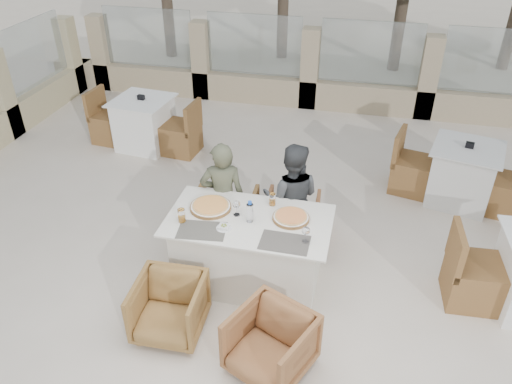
% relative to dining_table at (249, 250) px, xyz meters
% --- Properties ---
extents(ground, '(80.00, 80.00, 0.00)m').
position_rel_dining_table_xyz_m(ground, '(-0.07, -0.09, -0.39)').
color(ground, beige).
rests_on(ground, ground).
extents(sand_patch, '(30.00, 16.00, 0.01)m').
position_rel_dining_table_xyz_m(sand_patch, '(-0.07, 13.91, -0.38)').
color(sand_patch, '#F0E0C4').
rests_on(sand_patch, ground).
extents(perimeter_wall_far, '(10.00, 0.34, 1.60)m').
position_rel_dining_table_xyz_m(perimeter_wall_far, '(-0.07, 4.71, 0.42)').
color(perimeter_wall_far, tan).
rests_on(perimeter_wall_far, ground).
extents(dining_table, '(1.60, 0.90, 0.77)m').
position_rel_dining_table_xyz_m(dining_table, '(0.00, 0.00, 0.00)').
color(dining_table, silver).
rests_on(dining_table, ground).
extents(placemat_near_left, '(0.48, 0.35, 0.00)m').
position_rel_dining_table_xyz_m(placemat_near_left, '(-0.39, -0.27, 0.39)').
color(placemat_near_left, '#59564D').
rests_on(placemat_near_left, dining_table).
extents(placemat_near_right, '(0.45, 0.30, 0.00)m').
position_rel_dining_table_xyz_m(placemat_near_right, '(0.40, -0.27, 0.39)').
color(placemat_near_right, '#56514A').
rests_on(placemat_near_right, dining_table).
extents(pizza_left, '(0.55, 0.55, 0.05)m').
position_rel_dining_table_xyz_m(pizza_left, '(-0.42, 0.10, 0.41)').
color(pizza_left, orange).
rests_on(pizza_left, dining_table).
extents(pizza_right, '(0.36, 0.36, 0.05)m').
position_rel_dining_table_xyz_m(pizza_right, '(0.40, 0.10, 0.41)').
color(pizza_right, '#E34E1F').
rests_on(pizza_right, dining_table).
extents(water_bottle, '(0.09, 0.09, 0.23)m').
position_rel_dining_table_xyz_m(water_bottle, '(0.02, -0.02, 0.50)').
color(water_bottle, '#BEE0FA').
rests_on(water_bottle, dining_table).
extents(wine_glass_centre, '(0.09, 0.09, 0.18)m').
position_rel_dining_table_xyz_m(wine_glass_centre, '(-0.14, 0.05, 0.48)').
color(wine_glass_centre, white).
rests_on(wine_glass_centre, dining_table).
extents(wine_glass_corner, '(0.10, 0.10, 0.18)m').
position_rel_dining_table_xyz_m(wine_glass_corner, '(0.58, -0.22, 0.48)').
color(wine_glass_corner, white).
rests_on(wine_glass_corner, dining_table).
extents(beer_glass_left, '(0.08, 0.08, 0.14)m').
position_rel_dining_table_xyz_m(beer_glass_left, '(-0.62, -0.18, 0.46)').
color(beer_glass_left, orange).
rests_on(beer_glass_left, dining_table).
extents(beer_glass_right, '(0.08, 0.08, 0.13)m').
position_rel_dining_table_xyz_m(beer_glass_right, '(0.17, 0.30, 0.45)').
color(beer_glass_right, orange).
rests_on(beer_glass_right, dining_table).
extents(olive_dish, '(0.13, 0.13, 0.04)m').
position_rel_dining_table_xyz_m(olive_dish, '(-0.19, -0.19, 0.41)').
color(olive_dish, silver).
rests_on(olive_dish, dining_table).
extents(armchair_far_left, '(0.71, 0.73, 0.64)m').
position_rel_dining_table_xyz_m(armchair_far_left, '(-0.42, 0.56, -0.07)').
color(armchair_far_left, olive).
rests_on(armchair_far_left, ground).
extents(armchair_far_right, '(0.62, 0.64, 0.55)m').
position_rel_dining_table_xyz_m(armchair_far_right, '(0.31, 0.79, -0.11)').
color(armchair_far_right, '#965C36').
rests_on(armchair_far_right, ground).
extents(armchair_near_left, '(0.63, 0.65, 0.57)m').
position_rel_dining_table_xyz_m(armchair_near_left, '(-0.54, -0.84, -0.10)').
color(armchair_near_left, olive).
rests_on(armchair_near_left, ground).
extents(armchair_near_right, '(0.83, 0.84, 0.58)m').
position_rel_dining_table_xyz_m(armchair_near_right, '(0.44, -1.04, -0.09)').
color(armchair_near_right, '#905C34').
rests_on(armchair_near_right, ground).
extents(diner_left, '(0.54, 0.43, 1.31)m').
position_rel_dining_table_xyz_m(diner_left, '(-0.41, 0.47, 0.27)').
color(diner_left, '#4E513B').
rests_on(diner_left, ground).
extents(diner_right, '(0.67, 0.54, 1.30)m').
position_rel_dining_table_xyz_m(diner_right, '(0.31, 0.63, 0.26)').
color(diner_right, '#3E4043').
rests_on(diner_right, ground).
extents(bg_table_a, '(1.71, 0.98, 0.77)m').
position_rel_dining_table_xyz_m(bg_table_a, '(-2.28, 2.57, 0.00)').
color(bg_table_a, white).
rests_on(bg_table_a, ground).
extents(bg_table_b, '(1.78, 1.17, 0.77)m').
position_rel_dining_table_xyz_m(bg_table_b, '(2.26, 2.07, 0.00)').
color(bg_table_b, silver).
rests_on(bg_table_b, ground).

